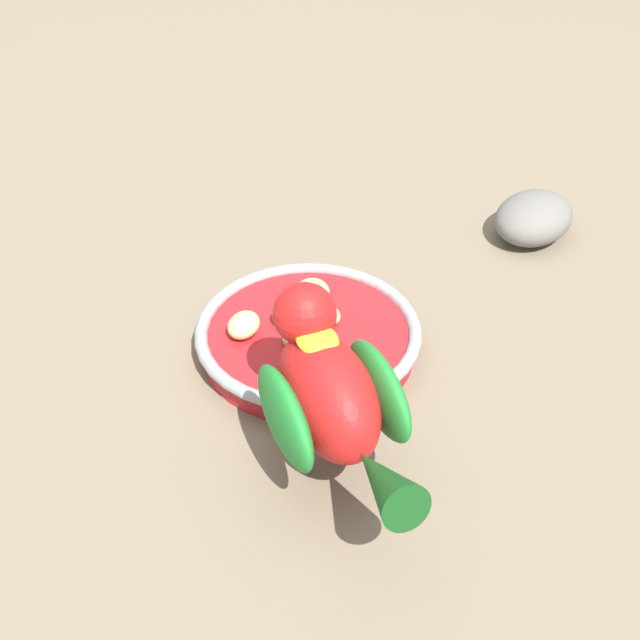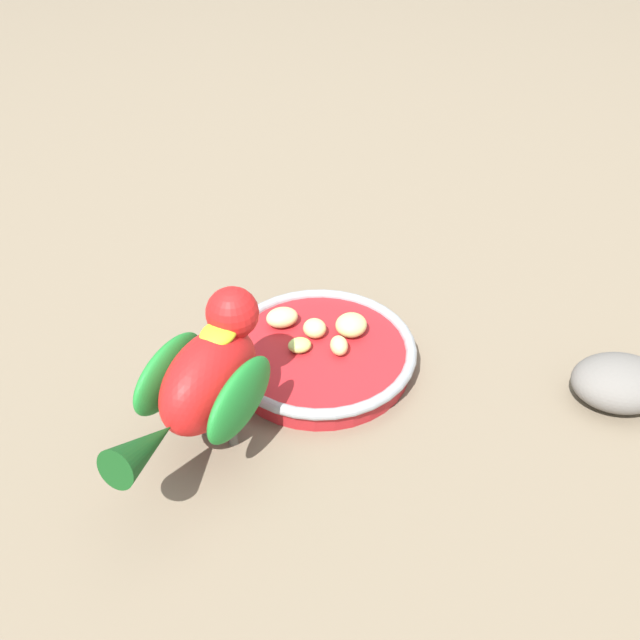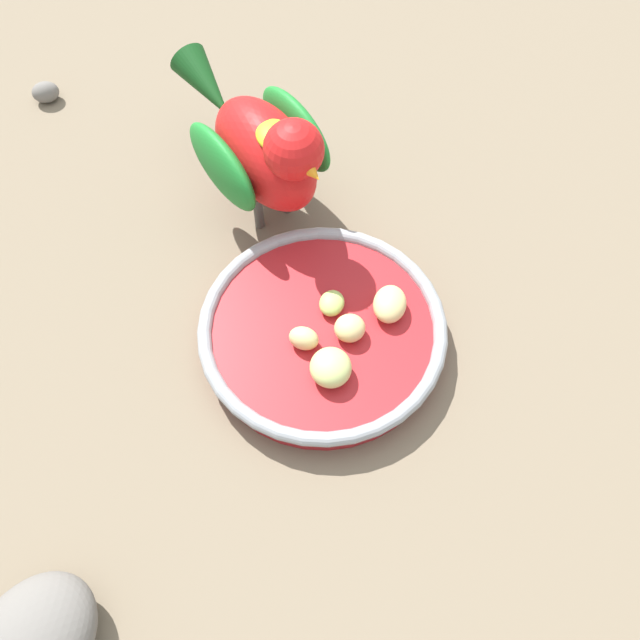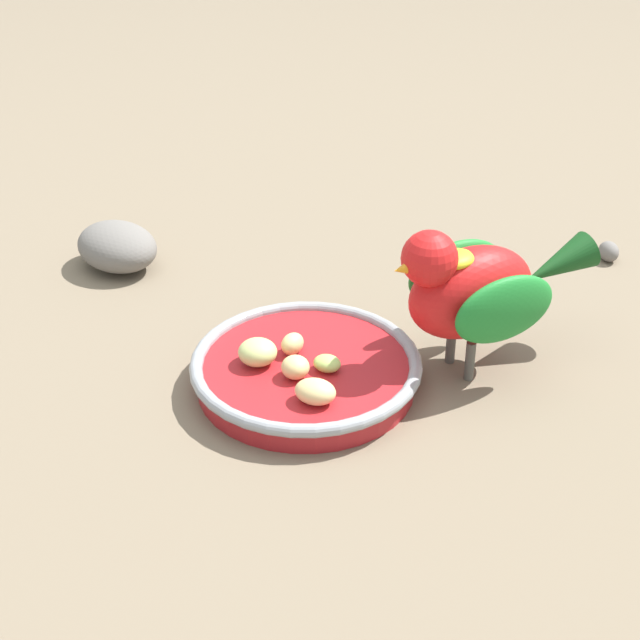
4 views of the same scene
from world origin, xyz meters
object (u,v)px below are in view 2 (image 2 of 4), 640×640
object	(u,v)px
apple_piece_0	(300,345)
apple_piece_2	(339,346)
apple_piece_4	(315,328)
rock_large	(620,383)
feeding_bowl	(320,354)
apple_piece_1	(282,317)
apple_piece_3	(351,325)
parrot	(206,378)

from	to	relation	value
apple_piece_0	apple_piece_2	world-z (taller)	apple_piece_2
apple_piece_0	apple_piece_4	xyz separation A→B (m)	(0.01, -0.03, 0.00)
apple_piece_0	rock_large	size ratio (longest dim) A/B	0.26
feeding_bowl	apple_piece_1	world-z (taller)	apple_piece_1
apple_piece_2	apple_piece_0	bearing A→B (deg)	54.27
apple_piece_2	rock_large	distance (m)	0.29
apple_piece_2	apple_piece_3	distance (m)	0.04
apple_piece_0	apple_piece_4	distance (m)	0.03
apple_piece_2	rock_large	xyz separation A→B (m)	(-0.19, -0.22, -0.01)
feeding_bowl	rock_large	bearing A→B (deg)	-131.07
feeding_bowl	apple_piece_1	size ratio (longest dim) A/B	5.85
apple_piece_0	rock_large	world-z (taller)	rock_large
parrot	apple_piece_4	bearing A→B (deg)	-9.08
feeding_bowl	apple_piece_2	size ratio (longest dim) A/B	8.39
apple_piece_1	apple_piece_4	size ratio (longest dim) A/B	1.38
apple_piece_2	parrot	xyz separation A→B (m)	(-0.03, 0.16, 0.05)
apple_piece_1	apple_piece_3	world-z (taller)	apple_piece_3
apple_piece_3	parrot	xyz separation A→B (m)	(-0.05, 0.19, 0.05)
apple_piece_0	apple_piece_1	world-z (taller)	apple_piece_1
feeding_bowl	apple_piece_1	xyz separation A→B (m)	(0.06, 0.02, 0.02)
apple_piece_3	apple_piece_4	xyz separation A→B (m)	(0.02, 0.04, -0.00)
feeding_bowl	apple_piece_2	xyz separation A→B (m)	(-0.02, -0.01, 0.02)
apple_piece_0	apple_piece_4	world-z (taller)	apple_piece_4
parrot	rock_large	distance (m)	0.42
feeding_bowl	parrot	xyz separation A→B (m)	(-0.05, 0.15, 0.07)
apple_piece_4	parrot	size ratio (longest dim) A/B	0.13
feeding_bowl	apple_piece_0	distance (m)	0.03
apple_piece_2	parrot	bearing A→B (deg)	100.46
apple_piece_1	parrot	world-z (taller)	parrot
apple_piece_1	parrot	bearing A→B (deg)	127.90
apple_piece_0	apple_piece_3	xyz separation A→B (m)	(-0.00, -0.06, 0.00)
apple_piece_2	apple_piece_3	world-z (taller)	apple_piece_3
apple_piece_0	apple_piece_1	distance (m)	0.05
apple_piece_3	parrot	distance (m)	0.20
apple_piece_4	apple_piece_3	bearing A→B (deg)	-116.19
apple_piece_0	apple_piece_2	distance (m)	0.04
rock_large	apple_piece_0	bearing A→B (deg)	50.06
apple_piece_0	apple_piece_2	xyz separation A→B (m)	(-0.02, -0.03, 0.00)
apple_piece_4	apple_piece_1	bearing A→B (deg)	32.52
feeding_bowl	apple_piece_1	bearing A→B (deg)	14.70
apple_piece_3	apple_piece_4	distance (m)	0.04
apple_piece_1	parrot	distance (m)	0.18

